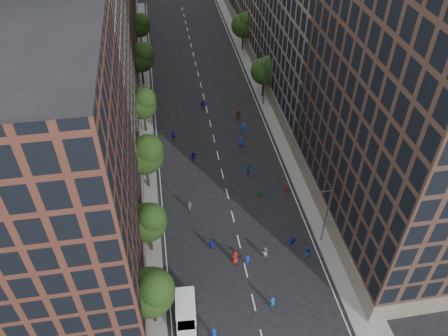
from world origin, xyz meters
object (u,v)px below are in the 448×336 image
(streetlamp_near, at_px, (325,213))
(skater_2, at_px, (307,253))
(cargo_van, at_px, (186,311))
(streetlamp_far, at_px, (263,80))
(skater_0, at_px, (214,334))
(skater_1, at_px, (272,303))

(streetlamp_near, bearing_deg, skater_2, -136.50)
(streetlamp_near, distance_m, cargo_van, 20.31)
(streetlamp_near, xyz_separation_m, cargo_van, (-18.16, -8.25, -3.80))
(streetlamp_far, height_order, skater_0, streetlamp_far)
(skater_1, bearing_deg, cargo_van, -4.93)
(skater_0, bearing_deg, skater_2, -149.26)
(streetlamp_far, relative_size, skater_2, 5.07)
(cargo_van, bearing_deg, streetlamp_far, 69.77)
(skater_0, distance_m, skater_1, 7.46)
(skater_2, bearing_deg, cargo_van, 11.08)
(cargo_van, distance_m, skater_0, 3.90)
(cargo_van, height_order, skater_2, cargo_van)
(cargo_van, bearing_deg, skater_2, 24.05)
(cargo_van, xyz_separation_m, skater_0, (2.70, -2.75, -0.56))
(streetlamp_near, xyz_separation_m, skater_0, (-15.46, -11.00, -4.36))
(cargo_van, xyz_separation_m, skater_2, (15.63, 5.85, -0.48))
(skater_0, xyz_separation_m, skater_1, (7.01, 2.55, 0.10))
(streetlamp_near, xyz_separation_m, skater_1, (-8.45, -8.45, -4.26))
(skater_2, bearing_deg, streetlamp_near, -145.94)
(skater_0, relative_size, skater_1, 0.89)
(streetlamp_near, xyz_separation_m, streetlamp_far, (0.00, 33.00, 0.00))
(streetlamp_near, xyz_separation_m, skater_2, (-2.53, -2.40, -4.27))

